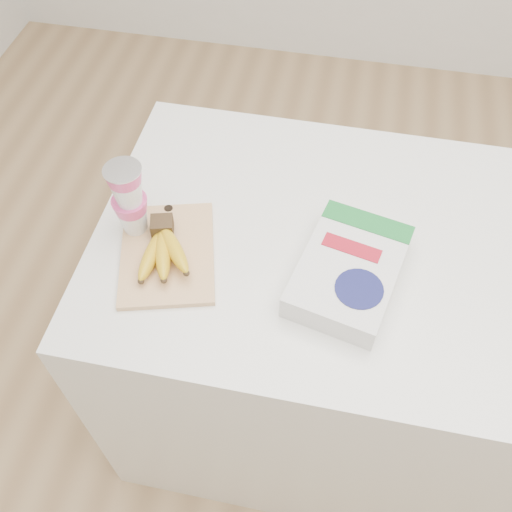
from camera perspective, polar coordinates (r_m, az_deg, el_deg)
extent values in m
plane|color=tan|center=(2.03, 6.46, -14.17)|extent=(4.00, 4.00, 0.00)
cube|color=white|center=(1.64, 7.84, -8.27)|extent=(1.16, 0.78, 0.87)
cube|color=tan|center=(1.25, -8.84, 0.24)|extent=(0.26, 0.31, 0.01)
cube|color=#382816|center=(1.26, -9.37, 3.01)|extent=(0.06, 0.06, 0.03)
ellipsoid|color=gold|center=(1.22, -10.37, 0.16)|extent=(0.03, 0.15, 0.04)
sphere|color=#382816|center=(1.19, -11.42, -2.47)|extent=(0.01, 0.01, 0.01)
ellipsoid|color=gold|center=(1.21, -9.29, 0.29)|extent=(0.08, 0.15, 0.04)
sphere|color=#382816|center=(1.17, -9.21, -2.41)|extent=(0.01, 0.01, 0.01)
ellipsoid|color=gold|center=(1.21, -8.19, 0.72)|extent=(0.12, 0.14, 0.04)
sphere|color=#382816|center=(1.17, -6.98, -1.71)|extent=(0.01, 0.01, 0.01)
cylinder|color=silver|center=(1.16, -13.26, 8.39)|extent=(0.08, 0.08, 0.00)
cube|color=white|center=(1.19, 9.25, -1.48)|extent=(0.25, 0.32, 0.06)
cube|color=#19712E|center=(1.24, 11.14, 3.39)|extent=(0.20, 0.09, 0.00)
cylinder|color=#14174D|center=(1.13, 10.28, -3.25)|extent=(0.12, 0.12, 0.00)
cube|color=#A41223|center=(1.19, 9.55, 0.83)|extent=(0.13, 0.06, 0.00)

